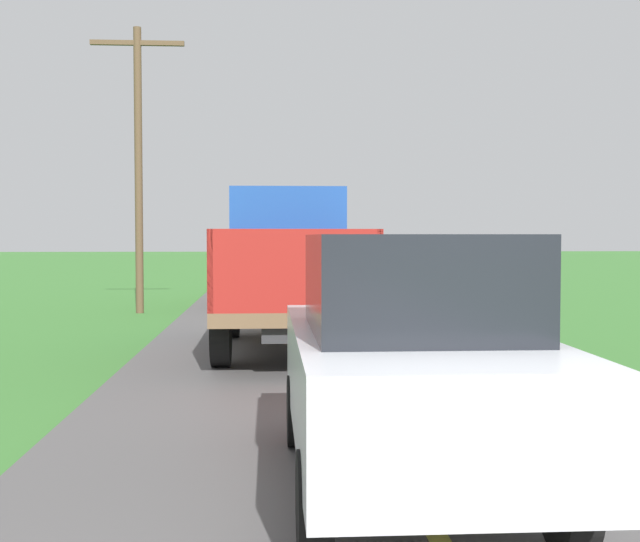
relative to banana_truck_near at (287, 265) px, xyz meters
name	(u,v)px	position (x,y,z in m)	size (l,w,h in m)	color
banana_truck_near	(287,265)	(0.00, 0.00, 0.00)	(2.38, 5.82, 2.80)	#2D2D30
banana_truck_far	(286,254)	(0.18, 9.37, -0.01)	(2.38, 5.81, 2.80)	#2D2D30
utility_pole_roadside	(138,158)	(-3.66, 6.79, 2.52)	(2.37, 0.20, 7.30)	brown
following_car	(408,359)	(0.71, -8.23, -0.40)	(1.74, 4.10, 1.92)	#B7BABF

